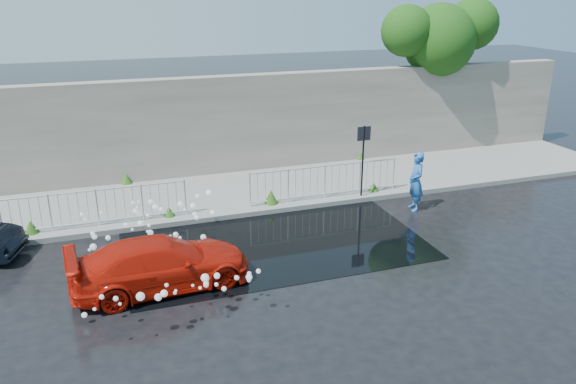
{
  "coord_description": "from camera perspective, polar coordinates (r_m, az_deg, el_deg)",
  "views": [
    {
      "loc": [
        -3.66,
        -12.45,
        6.62
      ],
      "look_at": [
        1.29,
        2.03,
        1.0
      ],
      "focal_mm": 35.0,
      "sensor_mm": 36.0,
      "label": 1
    }
  ],
  "objects": [
    {
      "name": "pavement",
      "position": [
        18.99,
        -6.61,
        -0.13
      ],
      "size": [
        30.0,
        4.0,
        0.15
      ],
      "primitive_type": "cube",
      "color": "gray",
      "rests_on": "ground"
    },
    {
      "name": "ground",
      "position": [
        14.57,
        -2.25,
        -6.87
      ],
      "size": [
        90.0,
        90.0,
        0.0
      ],
      "primitive_type": "plane",
      "color": "black",
      "rests_on": "ground"
    },
    {
      "name": "sign_post",
      "position": [
        18.1,
        7.65,
        4.29
      ],
      "size": [
        0.45,
        0.06,
        2.5
      ],
      "color": "black",
      "rests_on": "ground"
    },
    {
      "name": "red_car",
      "position": [
        13.39,
        -12.76,
        -7.11
      ],
      "size": [
        4.24,
        2.0,
        1.19
      ],
      "primitive_type": "imported",
      "rotation": [
        0.0,
        0.0,
        1.65
      ],
      "color": "#AC1306",
      "rests_on": "ground"
    },
    {
      "name": "person",
      "position": [
        17.85,
        12.87,
        1.06
      ],
      "size": [
        0.56,
        0.75,
        1.86
      ],
      "primitive_type": "imported",
      "rotation": [
        0.0,
        0.0,
        -1.75
      ],
      "color": "#225AAB",
      "rests_on": "ground"
    },
    {
      "name": "curb",
      "position": [
        17.17,
        -5.15,
        -2.3
      ],
      "size": [
        30.0,
        0.25,
        0.16
      ],
      "primitive_type": "cube",
      "color": "gray",
      "rests_on": "ground"
    },
    {
      "name": "weeds",
      "position": [
        18.26,
        -7.5,
        -0.16
      ],
      "size": [
        12.17,
        3.93,
        0.45
      ],
      "color": "#1D4311",
      "rests_on": "pavement"
    },
    {
      "name": "puddle",
      "position": [
        15.55,
        -1.55,
        -5.0
      ],
      "size": [
        8.0,
        5.0,
        0.01
      ],
      "primitive_type": "cube",
      "color": "black",
      "rests_on": "ground"
    },
    {
      "name": "water_spray",
      "position": [
        14.21,
        -12.51,
        -4.69
      ],
      "size": [
        3.64,
        5.42,
        1.04
      ],
      "color": "white",
      "rests_on": "ground"
    },
    {
      "name": "tree",
      "position": [
        23.92,
        15.2,
        15.07
      ],
      "size": [
        5.04,
        2.9,
        6.24
      ],
      "color": "#332114",
      "rests_on": "ground"
    },
    {
      "name": "railing_right",
      "position": [
        18.13,
        3.75,
        1.18
      ],
      "size": [
        5.05,
        0.05,
        1.1
      ],
      "color": "silver",
      "rests_on": "pavement"
    },
    {
      "name": "railing_left",
      "position": [
        16.86,
        -18.81,
        -1.38
      ],
      "size": [
        5.05,
        0.05,
        1.1
      ],
      "color": "silver",
      "rests_on": "pavement"
    },
    {
      "name": "retaining_wall",
      "position": [
        20.54,
        -8.17,
        6.68
      ],
      "size": [
        30.0,
        0.6,
        3.5
      ],
      "primitive_type": "cube",
      "color": "#676356",
      "rests_on": "pavement"
    }
  ]
}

